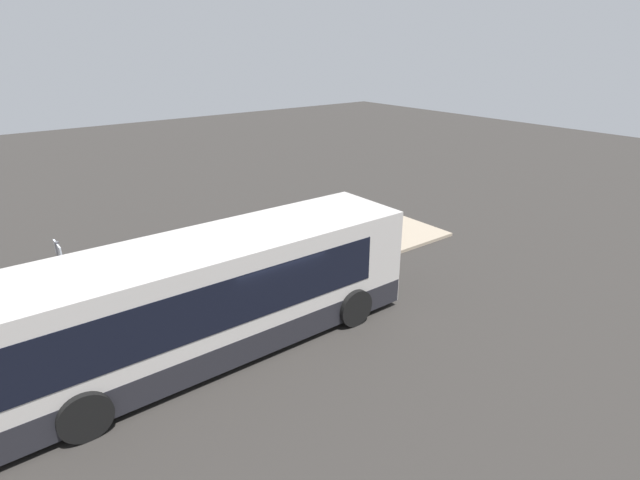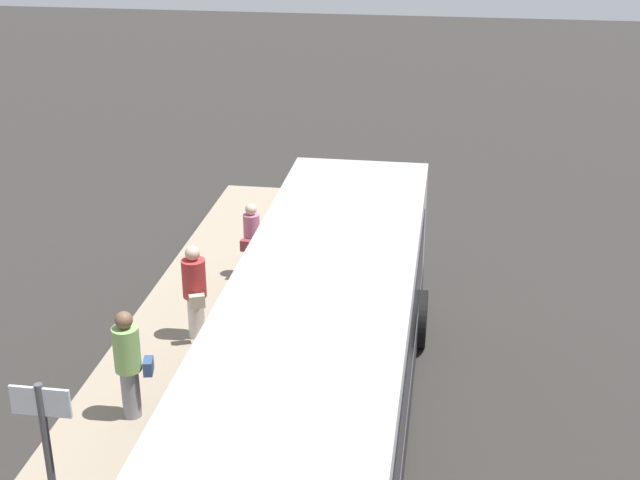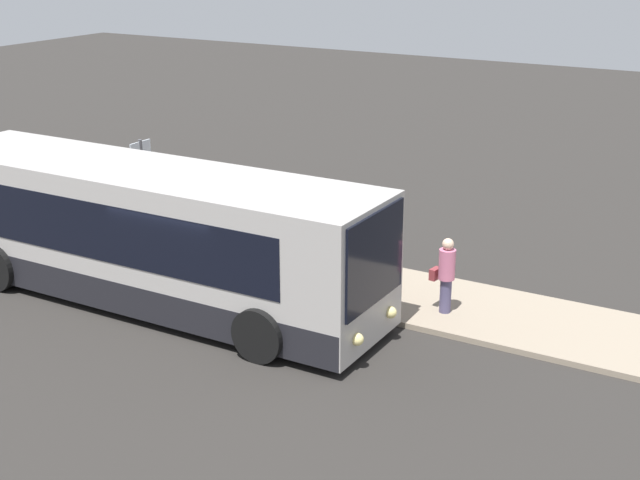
{
  "view_description": "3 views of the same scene",
  "coord_description": "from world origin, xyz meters",
  "views": [
    {
      "loc": [
        -5.84,
        -10.13,
        7.41
      ],
      "look_at": [
        2.55,
        0.78,
        1.9
      ],
      "focal_mm": 28.0,
      "sensor_mm": 36.0,
      "label": 1
    },
    {
      "loc": [
        -12.27,
        -1.46,
        8.33
      ],
      "look_at": [
        2.55,
        0.78,
        1.9
      ],
      "focal_mm": 50.0,
      "sensor_mm": 36.0,
      "label": 2
    },
    {
      "loc": [
        10.87,
        -13.6,
        7.7
      ],
      "look_at": [
        2.55,
        0.78,
        1.9
      ],
      "focal_mm": 50.0,
      "sensor_mm": 36.0,
      "label": 3
    }
  ],
  "objects": [
    {
      "name": "suitcase",
      "position": [
        1.41,
        2.4,
        0.49
      ],
      "size": [
        0.44,
        0.18,
        0.97
      ],
      "color": "maroon",
      "rests_on": "platform"
    },
    {
      "name": "passenger_boarding",
      "position": [
        1.79,
        2.98,
        1.1
      ],
      "size": [
        0.7,
        0.57,
        1.83
      ],
      "rotation": [
        0.0,
        0.0,
        1.97
      ],
      "color": "silver",
      "rests_on": "platform"
    },
    {
      "name": "passenger_with_bags",
      "position": [
        4.54,
        2.54,
        1.0
      ],
      "size": [
        0.55,
        0.39,
        1.63
      ],
      "rotation": [
        0.0,
        0.0,
        1.42
      ],
      "color": "#4C476B",
      "rests_on": "platform"
    },
    {
      "name": "passenger_waiting",
      "position": [
        -0.85,
        3.28,
        1.12
      ],
      "size": [
        0.5,
        0.65,
        1.86
      ],
      "rotation": [
        0.0,
        0.0,
        -2.93
      ],
      "color": "gray",
      "rests_on": "platform"
    },
    {
      "name": "ground",
      "position": [
        0.0,
        0.0,
        0.0
      ],
      "size": [
        80.0,
        80.0,
        0.0
      ],
      "primitive_type": "plane",
      "color": "#2B2826"
    },
    {
      "name": "bus_lead",
      "position": [
        -1.43,
        0.18,
        1.48
      ],
      "size": [
        11.02,
        2.84,
        2.97
      ],
      "color": "#B2ADA8",
      "rests_on": "ground"
    },
    {
      "name": "platform",
      "position": [
        0.0,
        3.02,
        0.06
      ],
      "size": [
        20.0,
        2.84,
        0.12
      ],
      "color": "gray",
      "rests_on": "ground"
    },
    {
      "name": "sign_post",
      "position": [
        -4.03,
        3.1,
        1.74
      ],
      "size": [
        0.1,
        0.74,
        2.59
      ],
      "color": "#4C4C51",
      "rests_on": "platform"
    }
  ]
}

